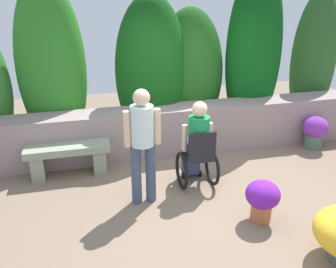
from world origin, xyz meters
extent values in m
plane|color=#7F6A56|center=(0.00, 0.00, 0.00)|extent=(11.29, 11.29, 0.00)
cube|color=gray|center=(0.00, 1.49, 0.42)|extent=(7.40, 0.56, 0.84)
ellipsoid|color=#2B7B23|center=(-2.02, 2.15, 1.50)|extent=(1.17, 0.82, 3.00)
ellipsoid|color=#124E14|center=(-0.30, 2.03, 1.36)|extent=(1.31, 0.92, 2.72)
ellipsoid|color=#1E581A|center=(0.48, 2.19, 1.24)|extent=(1.30, 0.91, 2.47)
ellipsoid|color=#0C4F14|center=(1.67, 1.98, 1.61)|extent=(1.09, 0.77, 3.23)
ellipsoid|color=#2A5925|center=(3.17, 2.22, 1.39)|extent=(0.98, 0.69, 2.78)
cube|color=gray|center=(-2.33, 1.08, 0.20)|extent=(0.20, 0.39, 0.39)
cube|color=gray|center=(-1.39, 1.08, 0.20)|extent=(0.20, 0.39, 0.39)
cube|color=gray|center=(-1.86, 1.08, 0.45)|extent=(1.30, 0.45, 0.12)
cube|color=black|center=(0.00, 0.22, 0.50)|extent=(0.40, 0.40, 0.06)
cube|color=black|center=(0.00, 0.04, 0.73)|extent=(0.40, 0.04, 0.40)
cube|color=black|center=(0.00, 0.54, 0.10)|extent=(0.28, 0.12, 0.03)
torus|color=black|center=(-0.24, 0.22, 0.28)|extent=(0.05, 0.56, 0.56)
torus|color=black|center=(0.24, 0.22, 0.28)|extent=(0.05, 0.56, 0.56)
cylinder|color=black|center=(-0.14, 0.47, 0.05)|extent=(0.03, 0.10, 0.10)
cylinder|color=black|center=(0.14, 0.47, 0.05)|extent=(0.03, 0.10, 0.10)
cube|color=#3A4A78|center=(0.00, 0.32, 0.61)|extent=(0.30, 0.40, 0.16)
cube|color=#3A4A78|center=(0.00, 0.52, 0.27)|extent=(0.26, 0.14, 0.43)
cylinder|color=#1A8C48|center=(0.00, 0.20, 0.86)|extent=(0.30, 0.30, 0.50)
cylinder|color=beige|center=(-0.19, 0.26, 0.78)|extent=(0.08, 0.08, 0.40)
cylinder|color=beige|center=(0.19, 0.26, 0.78)|extent=(0.08, 0.08, 0.40)
sphere|color=beige|center=(0.00, 0.20, 1.22)|extent=(0.22, 0.22, 0.22)
cylinder|color=#3F4D68|center=(-0.95, -0.02, 0.43)|extent=(0.14, 0.14, 0.86)
cylinder|color=#3F4D68|center=(-0.75, -0.02, 0.43)|extent=(0.14, 0.14, 0.86)
cylinder|color=silver|center=(-0.85, -0.02, 1.13)|extent=(0.30, 0.30, 0.54)
cylinder|color=beige|center=(-1.05, -0.02, 1.11)|extent=(0.09, 0.09, 0.48)
cylinder|color=beige|center=(-0.65, -0.02, 1.11)|extent=(0.09, 0.09, 0.48)
sphere|color=beige|center=(-0.85, -0.02, 1.51)|extent=(0.22, 0.22, 0.22)
cylinder|color=#BA663F|center=(0.52, -0.82, 0.14)|extent=(0.26, 0.26, 0.28)
ellipsoid|color=#316629|center=(0.52, -0.82, 0.32)|extent=(0.29, 0.29, 0.13)
ellipsoid|color=purple|center=(0.52, -0.82, 0.38)|extent=(0.44, 0.44, 0.36)
cylinder|color=#485F4D|center=(2.53, 0.99, 0.15)|extent=(0.33, 0.33, 0.29)
ellipsoid|color=#206522|center=(2.53, 0.99, 0.34)|extent=(0.36, 0.36, 0.14)
ellipsoid|color=purple|center=(2.53, 0.99, 0.40)|extent=(0.47, 0.47, 0.40)
camera|label=1|loc=(-1.61, -4.35, 2.82)|focal=38.93mm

